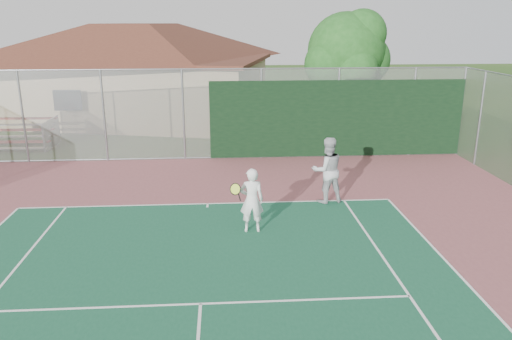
# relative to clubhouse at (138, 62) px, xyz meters

# --- Properties ---
(back_fence) EXTENTS (20.08, 0.11, 3.53)m
(back_fence) POSITION_rel_clubhouse_xyz_m (6.12, -8.81, -1.40)
(back_fence) COLOR gray
(back_fence) RESTS_ON ground
(clubhouse) EXTENTS (15.75, 12.25, 6.05)m
(clubhouse) POSITION_rel_clubhouse_xyz_m (0.00, 0.00, 0.00)
(clubhouse) COLOR tan
(clubhouse) RESTS_ON ground
(bleachers) EXTENTS (3.29, 2.02, 1.20)m
(bleachers) POSITION_rel_clubhouse_xyz_m (-4.38, -6.41, -2.43)
(bleachers) COLOR #9C3224
(bleachers) RESTS_ON ground
(tree) EXTENTS (4.13, 3.92, 5.76)m
(tree) POSITION_rel_clubhouse_xyz_m (10.27, -4.90, 0.72)
(tree) COLOR #311D12
(tree) RESTS_ON ground
(player_white_front) EXTENTS (0.93, 0.69, 1.69)m
(player_white_front) POSITION_rel_clubhouse_xyz_m (5.19, -15.99, -2.22)
(player_white_front) COLOR white
(player_white_front) RESTS_ON ground
(player_grey_back) EXTENTS (1.08, 0.91, 1.98)m
(player_grey_back) POSITION_rel_clubhouse_xyz_m (7.56, -13.96, -2.08)
(player_grey_back) COLOR #B4B7BA
(player_grey_back) RESTS_ON ground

